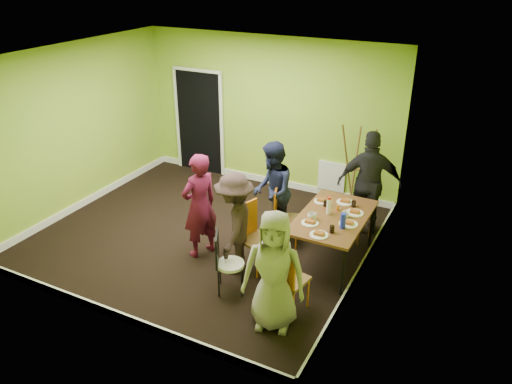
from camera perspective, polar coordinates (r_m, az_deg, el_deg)
ground at (r=8.04m, az=-5.67°, el=-4.83°), size 5.00×5.00×0.00m
room_walls at (r=7.63m, az=-5.97°, el=1.77°), size 5.04×4.54×2.82m
dining_table at (r=7.07m, az=8.80°, el=-3.10°), size 0.90×1.50×0.75m
chair_left_far at (r=7.55m, az=3.00°, el=-2.51°), size 0.47×0.47×0.89m
chair_left_near at (r=6.96m, az=-0.38°, el=-4.63°), size 0.51×0.51×0.98m
chair_back_end at (r=7.88m, az=12.29°, el=-0.61°), size 0.49×0.54×0.92m
chair_front_end at (r=6.12m, az=3.55°, el=-9.59°), size 0.45×0.46×0.94m
chair_bentwood at (r=6.53m, az=-3.49°, el=-7.76°), size 0.45×0.44×0.85m
easel at (r=8.70m, az=11.48°, el=2.73°), size 0.61×0.57×1.51m
plate_near_left at (r=7.41m, az=7.50°, el=-1.06°), size 0.23×0.23×0.01m
plate_near_right at (r=6.81m, az=6.19°, el=-3.53°), size 0.24×0.24×0.01m
plate_far_back at (r=7.44m, az=10.15°, el=-1.14°), size 0.25×0.25×0.01m
plate_far_front at (r=6.54m, az=7.21°, el=-4.88°), size 0.24×0.24×0.01m
plate_wall_back at (r=7.16m, az=11.19°, el=-2.36°), size 0.26×0.26×0.01m
plate_wall_front at (r=6.86m, az=10.50°, el=-3.60°), size 0.26×0.26×0.01m
thermos at (r=7.03m, az=8.31°, el=-1.64°), size 0.06×0.06×0.23m
blue_bottle at (r=6.71m, az=9.92°, el=-3.27°), size 0.08×0.08×0.21m
orange_bottle at (r=7.19m, az=9.33°, el=-1.80°), size 0.04×0.04×0.07m
glass_mid at (r=7.27m, az=7.97°, el=-1.28°), size 0.07×0.07×0.09m
glass_back at (r=7.32m, az=11.09°, el=-1.34°), size 0.07×0.07×0.09m
glass_front at (r=6.61m, az=8.68°, el=-4.21°), size 0.07×0.07×0.10m
cup_a at (r=6.88m, az=6.43°, el=-2.80°), size 0.12×0.12×0.10m
cup_b at (r=7.01m, az=10.25°, el=-2.54°), size 0.10×0.10×0.09m
person_standing at (r=7.18m, az=-6.46°, el=-1.57°), size 0.57×0.68×1.59m
person_left_far at (r=7.60m, az=1.88°, el=0.07°), size 0.85×0.94×1.56m
person_left_near at (r=6.79m, az=-2.43°, el=-3.66°), size 0.81×1.07×1.47m
person_back_end at (r=7.91m, az=12.86°, el=0.96°), size 1.07×0.68×1.69m
person_front_end at (r=5.80m, az=2.06°, el=-9.04°), size 0.84×0.65×1.51m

